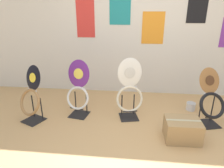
% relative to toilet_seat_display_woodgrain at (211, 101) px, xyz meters
% --- Properties ---
extents(ground_plane, '(14.00, 14.00, 0.00)m').
position_rel_toilet_seat_display_woodgrain_xyz_m(ground_plane, '(-0.98, -0.82, -0.37)').
color(ground_plane, tan).
extents(wall_back, '(8.00, 0.07, 2.60)m').
position_rel_toilet_seat_display_woodgrain_xyz_m(wall_back, '(-0.98, 1.14, 0.93)').
color(wall_back, silver).
rests_on(wall_back, ground_plane).
extents(toilet_seat_display_woodgrain, '(0.44, 0.44, 0.83)m').
position_rel_toilet_seat_display_woodgrain_xyz_m(toilet_seat_display_woodgrain, '(0.00, 0.00, 0.00)').
color(toilet_seat_display_woodgrain, black).
rests_on(toilet_seat_display_woodgrain, ground_plane).
extents(toilet_seat_display_white_plain, '(0.43, 0.34, 0.96)m').
position_rel_toilet_seat_display_woodgrain_xyz_m(toilet_seat_display_white_plain, '(-1.18, 0.06, 0.08)').
color(toilet_seat_display_white_plain, black).
rests_on(toilet_seat_display_white_plain, ground_plane).
extents(toilet_seat_display_jazz_black, '(0.45, 0.40, 0.86)m').
position_rel_toilet_seat_display_woodgrain_xyz_m(toilet_seat_display_jazz_black, '(-2.63, -0.19, -0.00)').
color(toilet_seat_display_jazz_black, black).
rests_on(toilet_seat_display_jazz_black, ground_plane).
extents(toilet_seat_display_purple_note, '(0.40, 0.32, 0.90)m').
position_rel_toilet_seat_display_woodgrain_xyz_m(toilet_seat_display_purple_note, '(-1.98, 0.07, 0.05)').
color(toilet_seat_display_purple_note, black).
rests_on(toilet_seat_display_purple_note, ground_plane).
extents(paint_can, '(0.15, 0.15, 0.14)m').
position_rel_toilet_seat_display_woodgrain_xyz_m(paint_can, '(-0.13, 0.42, -0.30)').
color(paint_can, silver).
rests_on(paint_can, ground_plane).
extents(storage_box, '(0.45, 0.35, 0.28)m').
position_rel_toilet_seat_display_woodgrain_xyz_m(storage_box, '(-0.47, -0.44, -0.23)').
color(storage_box, '#A37F51').
rests_on(storage_box, ground_plane).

